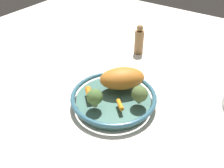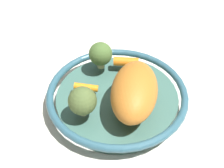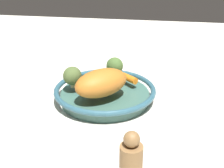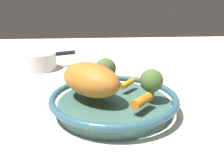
{
  "view_description": "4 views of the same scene",
  "coord_description": "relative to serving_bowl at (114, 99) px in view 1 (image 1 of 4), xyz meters",
  "views": [
    {
      "loc": [
        0.57,
        0.39,
        0.6
      ],
      "look_at": [
        -0.02,
        -0.02,
        0.07
      ],
      "focal_mm": 39.88,
      "sensor_mm": 36.0,
      "label": 1
    },
    {
      "loc": [
        -0.35,
        0.28,
        0.48
      ],
      "look_at": [
        0.01,
        0.01,
        0.06
      ],
      "focal_mm": 46.43,
      "sensor_mm": 36.0,
      "label": 2
    },
    {
      "loc": [
        -0.86,
        -0.16,
        0.45
      ],
      "look_at": [
        -0.02,
        -0.02,
        0.06
      ],
      "focal_mm": 51.41,
      "sensor_mm": 36.0,
      "label": 3
    },
    {
      "loc": [
        -0.05,
        -0.56,
        0.27
      ],
      "look_at": [
        -0.0,
        0.01,
        0.07
      ],
      "focal_mm": 40.69,
      "sensor_mm": 36.0,
      "label": 4
    }
  ],
  "objects": [
    {
      "name": "baby_carrot_back",
      "position": [
        0.05,
        -0.07,
        0.03
      ],
      "size": [
        0.05,
        0.06,
        0.02
      ],
      "primitive_type": "cylinder",
      "rotation": [
        1.58,
        0.0,
        2.41
      ],
      "color": "orange",
      "rests_on": "serving_bowl"
    },
    {
      "name": "broccoli_floret_small",
      "position": [
        0.08,
        -0.02,
        0.06
      ],
      "size": [
        0.05,
        0.05,
        0.07
      ],
      "color": "tan",
      "rests_on": "serving_bowl"
    },
    {
      "name": "serving_bowl",
      "position": [
        0.0,
        0.0,
        0.0
      ],
      "size": [
        0.31,
        0.31,
        0.05
      ],
      "color": "#3D665B",
      "rests_on": "ground_plane"
    },
    {
      "name": "roast_chicken_piece",
      "position": [
        -0.05,
        -0.0,
        0.06
      ],
      "size": [
        0.18,
        0.18,
        0.08
      ],
      "primitive_type": "ellipsoid",
      "rotation": [
        0.0,
        0.0,
        5.47
      ],
      "color": "#B96C25",
      "rests_on": "serving_bowl"
    },
    {
      "name": "baby_carrot_right",
      "position": [
        0.04,
        0.05,
        0.03
      ],
      "size": [
        0.05,
        0.05,
        0.02
      ],
      "primitive_type": "cylinder",
      "rotation": [
        1.66,
        0.0,
        5.54
      ],
      "color": "orange",
      "rests_on": "serving_bowl"
    },
    {
      "name": "broccoli_floret_mid",
      "position": [
        -0.01,
        0.1,
        0.06
      ],
      "size": [
        0.06,
        0.06,
        0.06
      ],
      "color": "tan",
      "rests_on": "serving_bowl"
    },
    {
      "name": "ground_plane",
      "position": [
        0.0,
        0.0,
        -0.02
      ],
      "size": [
        2.15,
        2.15,
        0.0
      ],
      "primitive_type": "plane",
      "color": "silver"
    },
    {
      "name": "pepper_mill",
      "position": [
        -0.38,
        -0.12,
        0.04
      ],
      "size": [
        0.04,
        0.04,
        0.14
      ],
      "color": "olive",
      "rests_on": "ground_plane"
    }
  ]
}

